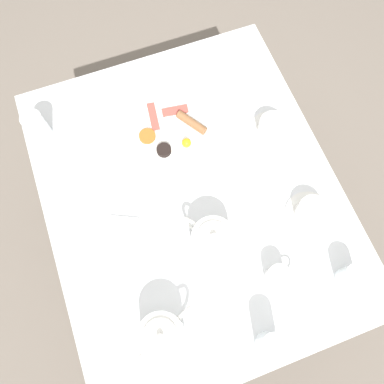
{
  "coord_description": "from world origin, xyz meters",
  "views": [
    {
      "loc": [
        -0.13,
        -0.35,
        1.8
      ],
      "look_at": [
        0.0,
        0.0,
        0.73
      ],
      "focal_mm": 35.0,
      "sensor_mm": 36.0,
      "label": 1
    }
  ],
  "objects_px": {
    "fork_by_plate": "(255,183)",
    "water_glass_short": "(270,345)",
    "water_glass_tall": "(352,277)",
    "wine_glass_spare": "(37,126)",
    "teapot_far": "(162,335)",
    "teacup_with_saucer_right": "(273,128)",
    "teacup_with_saucer_left": "(312,213)",
    "knife_by_plate": "(214,72)",
    "breakfast_plate": "(171,132)",
    "teapot_near": "(212,240)",
    "napkin_folded": "(121,239)",
    "creamer_jug": "(278,276)"
  },
  "relations": [
    {
      "from": "teacup_with_saucer_left",
      "to": "knife_by_plate",
      "type": "height_order",
      "value": "teacup_with_saucer_left"
    },
    {
      "from": "knife_by_plate",
      "to": "fork_by_plate",
      "type": "bearing_deg",
      "value": -93.79
    },
    {
      "from": "teapot_near",
      "to": "water_glass_tall",
      "type": "relative_size",
      "value": 2.2
    },
    {
      "from": "breakfast_plate",
      "to": "napkin_folded",
      "type": "height_order",
      "value": "breakfast_plate"
    },
    {
      "from": "teacup_with_saucer_left",
      "to": "water_glass_tall",
      "type": "height_order",
      "value": "water_glass_tall"
    },
    {
      "from": "breakfast_plate",
      "to": "teapot_near",
      "type": "relative_size",
      "value": 1.53
    },
    {
      "from": "teacup_with_saucer_right",
      "to": "fork_by_plate",
      "type": "xyz_separation_m",
      "value": [
        -0.12,
        -0.15,
        -0.02
      ]
    },
    {
      "from": "teapot_far",
      "to": "napkin_folded",
      "type": "xyz_separation_m",
      "value": [
        -0.03,
        0.29,
        -0.05
      ]
    },
    {
      "from": "napkin_folded",
      "to": "teacup_with_saucer_left",
      "type": "bearing_deg",
      "value": -12.73
    },
    {
      "from": "teacup_with_saucer_right",
      "to": "napkin_folded",
      "type": "relative_size",
      "value": 0.9
    },
    {
      "from": "teacup_with_saucer_left",
      "to": "knife_by_plate",
      "type": "xyz_separation_m",
      "value": [
        -0.08,
        0.58,
        -0.02
      ]
    },
    {
      "from": "teapot_near",
      "to": "knife_by_plate",
      "type": "bearing_deg",
      "value": 126.85
    },
    {
      "from": "breakfast_plate",
      "to": "creamer_jug",
      "type": "height_order",
      "value": "creamer_jug"
    },
    {
      "from": "water_glass_tall",
      "to": "knife_by_plate",
      "type": "bearing_deg",
      "value": 97.07
    },
    {
      "from": "teapot_near",
      "to": "napkin_folded",
      "type": "relative_size",
      "value": 1.16
    },
    {
      "from": "water_glass_tall",
      "to": "wine_glass_spare",
      "type": "bearing_deg",
      "value": 133.12
    },
    {
      "from": "water_glass_tall",
      "to": "water_glass_short",
      "type": "relative_size",
      "value": 0.79
    },
    {
      "from": "water_glass_tall",
      "to": "wine_glass_spare",
      "type": "height_order",
      "value": "wine_glass_spare"
    },
    {
      "from": "wine_glass_spare",
      "to": "fork_by_plate",
      "type": "height_order",
      "value": "wine_glass_spare"
    },
    {
      "from": "water_glass_tall",
      "to": "teapot_far",
      "type": "bearing_deg",
      "value": 175.75
    },
    {
      "from": "breakfast_plate",
      "to": "teapot_far",
      "type": "bearing_deg",
      "value": -111.12
    },
    {
      "from": "fork_by_plate",
      "to": "breakfast_plate",
      "type": "bearing_deg",
      "value": 126.29
    },
    {
      "from": "water_glass_tall",
      "to": "knife_by_plate",
      "type": "height_order",
      "value": "water_glass_tall"
    },
    {
      "from": "breakfast_plate",
      "to": "teapot_near",
      "type": "bearing_deg",
      "value": -91.5
    },
    {
      "from": "teacup_with_saucer_left",
      "to": "knife_by_plate",
      "type": "distance_m",
      "value": 0.58
    },
    {
      "from": "teacup_with_saucer_left",
      "to": "teapot_near",
      "type": "bearing_deg",
      "value": 176.24
    },
    {
      "from": "water_glass_tall",
      "to": "fork_by_plate",
      "type": "height_order",
      "value": "water_glass_tall"
    },
    {
      "from": "teacup_with_saucer_left",
      "to": "knife_by_plate",
      "type": "relative_size",
      "value": 0.89
    },
    {
      "from": "teacup_with_saucer_right",
      "to": "knife_by_plate",
      "type": "relative_size",
      "value": 0.89
    },
    {
      "from": "water_glass_short",
      "to": "fork_by_plate",
      "type": "distance_m",
      "value": 0.47
    },
    {
      "from": "knife_by_plate",
      "to": "teacup_with_saucer_right",
      "type": "bearing_deg",
      "value": -71.97
    },
    {
      "from": "fork_by_plate",
      "to": "water_glass_short",
      "type": "bearing_deg",
      "value": -109.72
    },
    {
      "from": "fork_by_plate",
      "to": "teapot_near",
      "type": "bearing_deg",
      "value": -146.58
    },
    {
      "from": "creamer_jug",
      "to": "knife_by_plate",
      "type": "relative_size",
      "value": 0.53
    },
    {
      "from": "teapot_near",
      "to": "wine_glass_spare",
      "type": "height_order",
      "value": "teapot_near"
    },
    {
      "from": "wine_glass_spare",
      "to": "knife_by_plate",
      "type": "xyz_separation_m",
      "value": [
        0.61,
        0.03,
        -0.05
      ]
    },
    {
      "from": "breakfast_plate",
      "to": "creamer_jug",
      "type": "relative_size",
      "value": 3.26
    },
    {
      "from": "teapot_far",
      "to": "creamer_jug",
      "type": "xyz_separation_m",
      "value": [
        0.35,
        0.03,
        -0.02
      ]
    },
    {
      "from": "teacup_with_saucer_right",
      "to": "knife_by_plate",
      "type": "bearing_deg",
      "value": 108.03
    },
    {
      "from": "breakfast_plate",
      "to": "water_glass_short",
      "type": "relative_size",
      "value": 2.64
    },
    {
      "from": "water_glass_tall",
      "to": "wine_glass_spare",
      "type": "relative_size",
      "value": 0.82
    },
    {
      "from": "teapot_far",
      "to": "fork_by_plate",
      "type": "height_order",
      "value": "teapot_far"
    },
    {
      "from": "teacup_with_saucer_right",
      "to": "water_glass_tall",
      "type": "xyz_separation_m",
      "value": [
        0.01,
        -0.5,
        0.02
      ]
    },
    {
      "from": "teapot_near",
      "to": "teapot_far",
      "type": "height_order",
      "value": "same"
    },
    {
      "from": "napkin_folded",
      "to": "wine_glass_spare",
      "type": "bearing_deg",
      "value": 108.29
    },
    {
      "from": "napkin_folded",
      "to": "creamer_jug",
      "type": "bearing_deg",
      "value": -34.1
    },
    {
      "from": "teapot_far",
      "to": "water_glass_short",
      "type": "distance_m",
      "value": 0.28
    },
    {
      "from": "water_glass_tall",
      "to": "napkin_folded",
      "type": "bearing_deg",
      "value": 149.66
    },
    {
      "from": "wine_glass_spare",
      "to": "teacup_with_saucer_right",
      "type": "bearing_deg",
      "value": -19.7
    },
    {
      "from": "teacup_with_saucer_right",
      "to": "fork_by_plate",
      "type": "bearing_deg",
      "value": -129.31
    }
  ]
}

